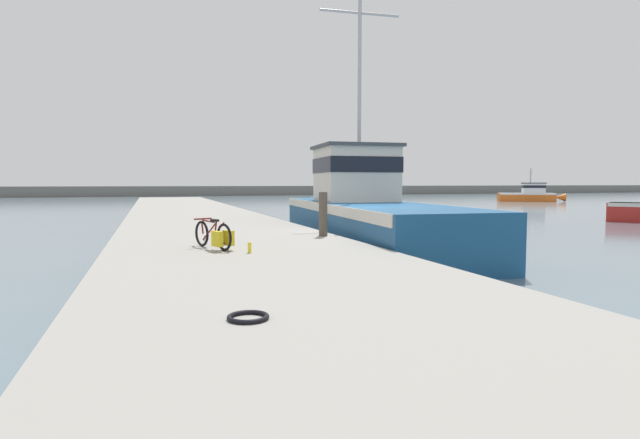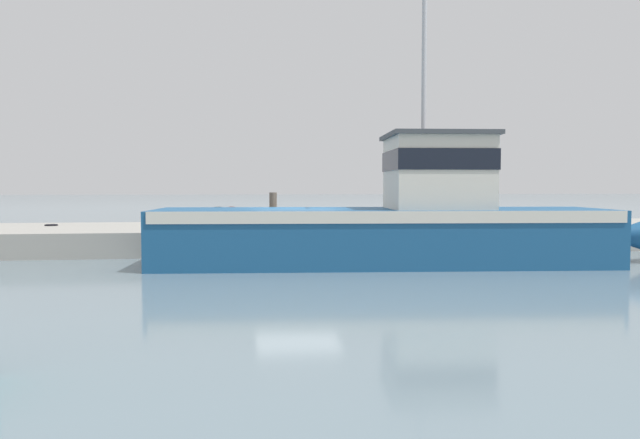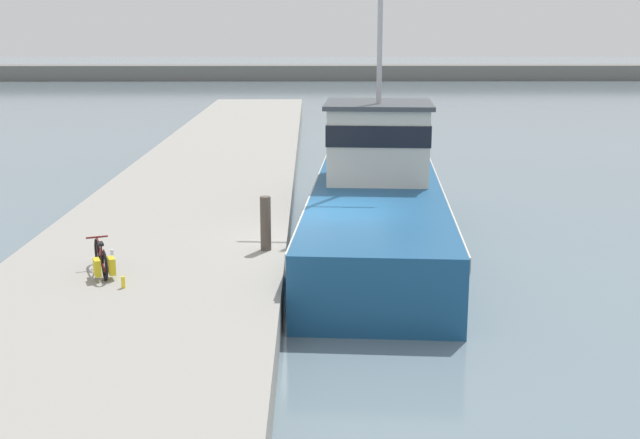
{
  "view_description": "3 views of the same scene",
  "coord_description": "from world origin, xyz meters",
  "views": [
    {
      "loc": [
        -6.12,
        -13.78,
        2.28
      ],
      "look_at": [
        -0.96,
        1.34,
        1.1
      ],
      "focal_mm": 28.0,
      "sensor_mm": 36.0,
      "label": 1
    },
    {
      "loc": [
        18.48,
        -1.83,
        2.21
      ],
      "look_at": [
        0.06,
        0.66,
        1.23
      ],
      "focal_mm": 35.0,
      "sensor_mm": 36.0,
      "label": 2
    },
    {
      "loc": [
        -0.54,
        -18.09,
        5.62
      ],
      "look_at": [
        -0.29,
        1.88,
        0.9
      ],
      "focal_mm": 45.0,
      "sensor_mm": 36.0,
      "label": 3
    }
  ],
  "objects": [
    {
      "name": "dock_pier",
      "position": [
        -4.12,
        0.0,
        0.4
      ],
      "size": [
        6.05,
        80.0,
        0.79
      ],
      "primitive_type": "cube",
      "color": "gray",
      "rests_on": "ground_plane"
    },
    {
      "name": "mooring_post",
      "position": [
        -1.54,
        -0.64,
        1.41
      ],
      "size": [
        0.24,
        0.24,
        1.23
      ],
      "primitive_type": "cylinder",
      "color": "#51473D",
      "rests_on": "dock_pier"
    },
    {
      "name": "water_bottle_on_curb",
      "position": [
        -4.14,
        -3.35,
        0.9
      ],
      "size": [
        0.08,
        0.08,
        0.23
      ],
      "primitive_type": "cylinder",
      "color": "yellow",
      "rests_on": "dock_pier"
    },
    {
      "name": "far_shoreline",
      "position": [
        30.0,
        76.61,
        0.85
      ],
      "size": [
        180.0,
        5.0,
        1.71
      ],
      "primitive_type": "cube",
      "color": "slate",
      "rests_on": "ground_plane"
    },
    {
      "name": "bicycle_touring",
      "position": [
        -4.74,
        -2.53,
        1.1
      ],
      "size": [
        0.8,
        1.53,
        0.67
      ],
      "rotation": [
        0.0,
        0.0,
        0.38
      ],
      "color": "black",
      "rests_on": "dock_pier"
    },
    {
      "name": "fishing_boat_main",
      "position": [
        1.26,
        2.93,
        1.24
      ],
      "size": [
        4.44,
        15.15,
        10.06
      ],
      "rotation": [
        0.0,
        0.0,
        -0.08
      ],
      "color": "navy",
      "rests_on": "ground_plane"
    },
    {
      "name": "ground_plane",
      "position": [
        0.0,
        0.0,
        0.0
      ],
      "size": [
        320.0,
        320.0,
        0.0
      ],
      "primitive_type": "plane",
      "color": "slate"
    },
    {
      "name": "water_bottle_by_bike",
      "position": [
        -4.85,
        -1.29,
        0.89
      ],
      "size": [
        0.07,
        0.07,
        0.2
      ],
      "primitive_type": "cylinder",
      "color": "silver",
      "rests_on": "dock_pier"
    }
  ]
}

